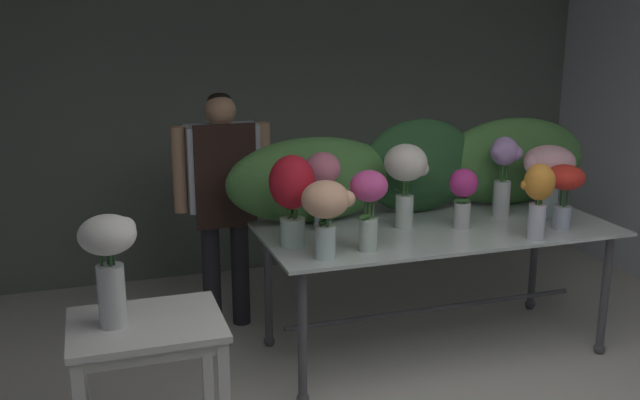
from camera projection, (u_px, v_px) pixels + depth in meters
ground_plane at (376, 356)px, 4.47m from camera, size 8.19×8.19×0.00m
wall_back at (292, 93)px, 5.82m from camera, size 5.16×0.12×2.86m
display_table_glass at (437, 244)px, 4.39m from camera, size 2.13×0.94×0.81m
side_table_white at (147, 345)px, 3.18m from camera, size 0.67×0.54×0.76m
florist at (223, 186)px, 4.68m from camera, size 0.64×0.24×1.57m
foliage_backdrop at (419, 169)px, 4.62m from camera, size 2.49×0.31×0.61m
vase_fuchsia_carnations at (368, 200)px, 3.87m from camera, size 0.21×0.20×0.45m
vase_crimson_tulips at (292, 191)px, 3.94m from camera, size 0.25×0.25×0.51m
vase_rosy_stock at (323, 179)px, 4.24m from camera, size 0.23×0.21×0.47m
vase_peach_ranunculus at (326, 208)px, 3.74m from camera, size 0.28×0.25×0.42m
vase_ivory_hydrangea at (406, 172)px, 4.27m from camera, size 0.27×0.26×0.51m
vase_lilac_dahlias at (504, 168)px, 4.52m from camera, size 0.21×0.17×0.51m
vase_blush_freesia at (548, 170)px, 4.52m from camera, size 0.34×0.32×0.46m
vase_sunset_snapdragons at (538, 194)px, 4.07m from camera, size 0.19×0.17×0.44m
vase_magenta_anemones at (463, 193)px, 4.29m from camera, size 0.17×0.17×0.36m
vase_scarlet_lilies at (565, 186)px, 4.27m from camera, size 0.23×0.23×0.39m
vase_white_roses_tall at (109, 256)px, 3.04m from camera, size 0.24×0.24×0.49m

